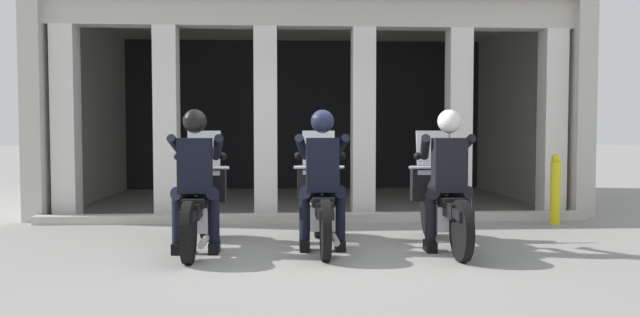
# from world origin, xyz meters

# --- Properties ---
(ground_plane) EXTENTS (80.00, 80.00, 0.00)m
(ground_plane) POSITION_xyz_m (0.00, 3.00, 0.00)
(ground_plane) COLOR gray
(station_building) EXTENTS (8.62, 5.21, 3.52)m
(station_building) POSITION_xyz_m (0.05, 5.33, 2.18)
(station_building) COLOR black
(station_building) RESTS_ON ground
(kerb_strip) EXTENTS (8.12, 0.24, 0.12)m
(kerb_strip) POSITION_xyz_m (0.05, 2.27, 0.06)
(kerb_strip) COLOR #B7B5AD
(kerb_strip) RESTS_ON ground
(motorcycle_left) EXTENTS (0.62, 2.04, 1.35)m
(motorcycle_left) POSITION_xyz_m (-1.40, 0.34, 0.50)
(motorcycle_left) COLOR black
(motorcycle_left) RESTS_ON ground
(police_officer_left) EXTENTS (0.63, 0.61, 1.58)m
(police_officer_left) POSITION_xyz_m (-1.40, 0.06, 0.94)
(police_officer_left) COLOR black
(police_officer_left) RESTS_ON ground
(motorcycle_center) EXTENTS (0.62, 2.04, 1.35)m
(motorcycle_center) POSITION_xyz_m (0.00, 0.40, 0.50)
(motorcycle_center) COLOR black
(motorcycle_center) RESTS_ON ground
(police_officer_center) EXTENTS (0.63, 0.61, 1.58)m
(police_officer_center) POSITION_xyz_m (0.00, 0.12, 0.94)
(police_officer_center) COLOR black
(police_officer_center) RESTS_ON ground
(motorcycle_right) EXTENTS (0.62, 2.04, 1.35)m
(motorcycle_right) POSITION_xyz_m (1.40, 0.28, 0.50)
(motorcycle_right) COLOR black
(motorcycle_right) RESTS_ON ground
(police_officer_right) EXTENTS (0.63, 0.61, 1.58)m
(police_officer_right) POSITION_xyz_m (1.40, -0.00, 0.94)
(police_officer_right) COLOR black
(police_officer_right) RESTS_ON ground
(bollard_kerbside) EXTENTS (0.14, 0.14, 1.01)m
(bollard_kerbside) POSITION_xyz_m (3.45, 1.84, 0.50)
(bollard_kerbside) COLOR yellow
(bollard_kerbside) RESTS_ON ground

